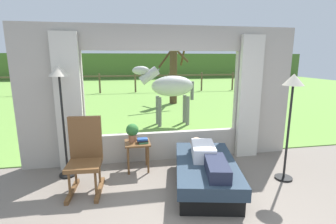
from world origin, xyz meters
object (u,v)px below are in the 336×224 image
horse (170,87)px  pasture_tree (174,70)px  floor_lamp_right (292,95)px  book_stack (143,141)px  floor_lamp_left (60,88)px  rocking_chair (85,155)px  side_table (137,147)px  recliner_sofa (206,173)px  reclining_person (207,156)px  potted_plant (132,131)px

horse → pasture_tree: size_ratio=0.64×
floor_lamp_right → horse: (-1.22, 3.72, -0.25)m
book_stack → floor_lamp_left: (-1.29, 0.04, 0.95)m
pasture_tree → rocking_chair: bearing=-111.8°
rocking_chair → pasture_tree: (2.79, 6.97, 0.92)m
side_table → book_stack: (0.09, -0.06, 0.13)m
floor_lamp_left → pasture_tree: (3.18, 6.45, -0.05)m
pasture_tree → floor_lamp_left: bearing=-116.2°
book_stack → recliner_sofa: bearing=-38.9°
reclining_person → horse: size_ratio=0.79×
recliner_sofa → pasture_tree: pasture_tree is taller
potted_plant → floor_lamp_left: floor_lamp_left is taller
recliner_sofa → book_stack: size_ratio=9.33×
recliner_sofa → floor_lamp_left: 2.66m
rocking_chair → horse: horse is taller
rocking_chair → potted_plant: bearing=43.4°
floor_lamp_right → horse: bearing=108.2°
potted_plant → rocking_chair: bearing=-140.3°
potted_plant → horse: size_ratio=0.18×
rocking_chair → floor_lamp_right: 3.30m
recliner_sofa → horse: bearing=99.9°
recliner_sofa → reclining_person: 0.31m
rocking_chair → floor_lamp_right: (3.17, -0.25, 0.86)m
reclining_person → book_stack: bearing=151.4°
side_table → pasture_tree: 6.81m
reclining_person → pasture_tree: pasture_tree is taller
reclining_person → book_stack: reclining_person is taller
reclining_person → book_stack: size_ratio=7.21×
reclining_person → floor_lamp_left: 2.55m
recliner_sofa → potted_plant: bearing=153.7°
side_table → horse: size_ratio=0.29×
book_stack → floor_lamp_right: 2.53m
rocking_chair → book_stack: bearing=32.1°
rocking_chair → recliner_sofa: bearing=-4.1°
reclining_person → floor_lamp_right: size_ratio=0.82×
rocking_chair → side_table: rocking_chair is taller
recliner_sofa → side_table: size_ratio=3.56×
floor_lamp_right → rocking_chair: bearing=175.5°
potted_plant → horse: 3.15m
floor_lamp_left → pasture_tree: pasture_tree is taller
floor_lamp_right → book_stack: bearing=162.1°
rocking_chair → side_table: 0.98m
floor_lamp_right → horse: size_ratio=0.96×
reclining_person → rocking_chair: (-1.81, 0.30, 0.02)m
recliner_sofa → rocking_chair: size_ratio=1.65×
rocking_chair → horse: size_ratio=0.62×
floor_lamp_right → pasture_tree: size_ratio=0.61×
potted_plant → book_stack: bearing=-35.5°
side_table → book_stack: book_stack is taller
side_table → floor_lamp_right: size_ratio=0.30×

